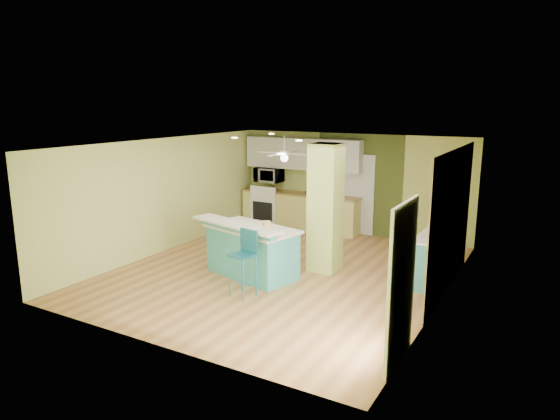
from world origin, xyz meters
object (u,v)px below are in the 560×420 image
(peninsula, at_px, (251,250))
(canister, at_px, (267,226))
(bar_stool, at_px, (245,252))
(fruit_bowl, at_px, (311,193))
(side_counter, at_px, (435,259))

(peninsula, xyz_separation_m, canister, (0.34, -0.00, 0.52))
(bar_stool, distance_m, canister, 0.92)
(peninsula, bearing_deg, bar_stool, -48.74)
(peninsula, relative_size, bar_stool, 1.86)
(bar_stool, bearing_deg, peninsula, 126.16)
(bar_stool, bearing_deg, canister, 106.06)
(bar_stool, relative_size, fruit_bowl, 3.52)
(bar_stool, distance_m, side_counter, 3.50)
(side_counter, bearing_deg, bar_stool, -140.15)
(peninsula, xyz_separation_m, fruit_bowl, (-0.53, 3.63, 0.47))
(canister, bearing_deg, peninsula, 179.54)
(fruit_bowl, height_order, canister, canister)
(peninsula, height_order, side_counter, peninsula)
(bar_stool, height_order, fruit_bowl, bar_stool)
(peninsula, relative_size, canister, 13.33)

